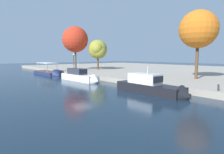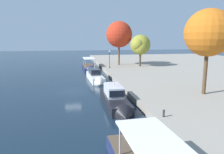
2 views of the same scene
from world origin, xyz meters
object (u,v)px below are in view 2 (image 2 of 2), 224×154
at_px(tour_boat_0, 90,68).
at_px(tree_0, 118,34).
at_px(motor_yacht_1, 95,77).
at_px(motor_yacht_2, 116,101).
at_px(mooring_bollard_0, 164,113).
at_px(lamp_post, 110,57).
at_px(tree_1, 209,32).
at_px(tree_2, 140,45).

distance_m(tour_boat_0, tree_0, 12.28).
distance_m(motor_yacht_1, motor_yacht_2, 15.94).
xyz_separation_m(motor_yacht_1, mooring_bollard_0, (22.30, 4.16, 0.50)).
height_order(lamp_post, tree_0, tree_0).
bearing_deg(tour_boat_0, mooring_bollard_0, 4.84).
distance_m(motor_yacht_1, mooring_bollard_0, 22.69).
bearing_deg(tree_1, motor_yacht_2, -87.56).
relative_size(lamp_post, tree_0, 0.37).
height_order(mooring_bollard_0, tree_2, tree_2).
distance_m(lamp_post, tree_1, 28.58).
distance_m(motor_yacht_2, mooring_bollard_0, 7.26).
xyz_separation_m(motor_yacht_2, lamp_post, (-27.30, 4.07, 2.84)).
bearing_deg(tree_0, motor_yacht_2, -12.70).
bearing_deg(mooring_bollard_0, motor_yacht_1, -169.44).
bearing_deg(motor_yacht_2, mooring_bollard_0, 27.89).
bearing_deg(motor_yacht_1, tree_2, 130.90).
relative_size(tour_boat_0, lamp_post, 2.76).
relative_size(tour_boat_0, mooring_bollard_0, 16.16).
distance_m(mooring_bollard_0, tree_0, 40.64).
relative_size(mooring_bollard_0, lamp_post, 0.17).
distance_m(tour_boat_0, motor_yacht_1, 15.26).
bearing_deg(tree_0, tree_2, 47.97).
height_order(mooring_bollard_0, lamp_post, lamp_post).
bearing_deg(motor_yacht_2, lamp_post, 171.26).
height_order(motor_yacht_2, lamp_post, lamp_post).
distance_m(mooring_bollard_0, tree_2, 36.65).
bearing_deg(tree_1, mooring_bollard_0, -52.50).
bearing_deg(motor_yacht_1, motor_yacht_2, -0.59).
height_order(tour_boat_0, mooring_bollard_0, tour_boat_0).
relative_size(tour_boat_0, motor_yacht_2, 1.18).
relative_size(tour_boat_0, tree_1, 1.08).
distance_m(motor_yacht_1, tree_1, 21.88).
bearing_deg(mooring_bollard_0, motor_yacht_2, -151.85).
bearing_deg(tree_2, motor_yacht_2, -23.45).
bearing_deg(tour_boat_0, tree_2, 78.27).
xyz_separation_m(lamp_post, tree_1, (26.78, 8.34, 5.50)).
xyz_separation_m(tree_1, tree_2, (-28.23, 0.07, -2.63)).
bearing_deg(lamp_post, motor_yacht_2, -8.48).
distance_m(lamp_post, tree_2, 9.00).
height_order(motor_yacht_1, tree_0, tree_0).
height_order(lamp_post, tree_1, tree_1).
bearing_deg(tree_0, tour_boat_0, -75.64).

